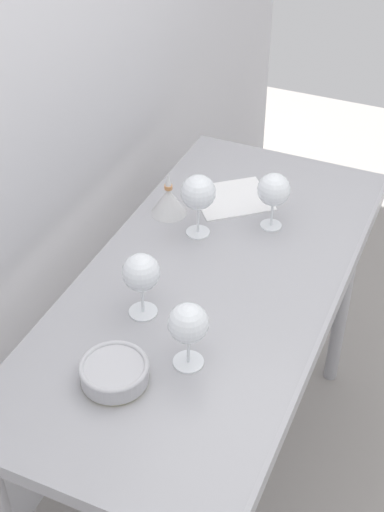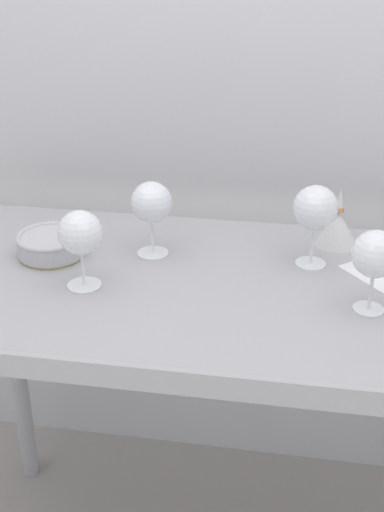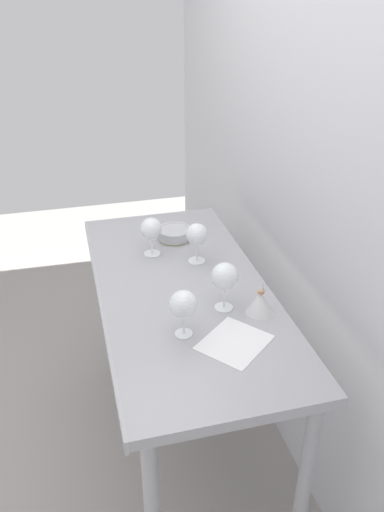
# 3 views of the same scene
# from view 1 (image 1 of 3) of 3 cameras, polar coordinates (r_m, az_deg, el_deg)

# --- Properties ---
(ground_plane) EXTENTS (6.00, 6.00, 0.00)m
(ground_plane) POSITION_cam_1_polar(r_m,az_deg,el_deg) (2.56, 1.04, -17.41)
(ground_plane) COLOR gray
(back_wall) EXTENTS (3.80, 0.04, 2.60)m
(back_wall) POSITION_cam_1_polar(r_m,az_deg,el_deg) (1.87, -12.71, 11.54)
(back_wall) COLOR silver
(back_wall) RESTS_ON ground_plane
(steel_counter) EXTENTS (1.40, 0.65, 0.90)m
(steel_counter) POSITION_cam_1_polar(r_m,az_deg,el_deg) (1.96, 1.47, -4.26)
(steel_counter) COLOR #A0A0A6
(steel_counter) RESTS_ON ground_plane
(wine_glass_far_right) EXTENTS (0.10, 0.10, 0.19)m
(wine_glass_far_right) POSITION_cam_1_polar(r_m,az_deg,el_deg) (1.97, 0.49, 4.96)
(wine_glass_far_right) COLOR white
(wine_glass_far_right) RESTS_ON steel_counter
(wine_glass_near_left) EXTENTS (0.09, 0.09, 0.17)m
(wine_glass_near_left) POSITION_cam_1_polar(r_m,az_deg,el_deg) (1.59, -0.30, -5.45)
(wine_glass_near_left) COLOR white
(wine_glass_near_left) RESTS_ON steel_counter
(wine_glass_far_left) EXTENTS (0.09, 0.09, 0.17)m
(wine_glass_far_left) POSITION_cam_1_polar(r_m,az_deg,el_deg) (1.71, -4.05, -1.41)
(wine_glass_far_left) COLOR white
(wine_glass_far_left) RESTS_ON steel_counter
(wine_glass_near_right) EXTENTS (0.09, 0.09, 0.17)m
(wine_glass_near_right) POSITION_cam_1_polar(r_m,az_deg,el_deg) (2.02, 6.47, 5.15)
(wine_glass_near_right) COLOR white
(wine_glass_near_right) RESTS_ON steel_counter
(tasting_sheet_upper) EXTENTS (0.28, 0.29, 0.00)m
(tasting_sheet_upper) POSITION_cam_1_polar(r_m,az_deg,el_deg) (2.19, 3.20, 4.59)
(tasting_sheet_upper) COLOR white
(tasting_sheet_upper) RESTS_ON steel_counter
(tasting_bowl) EXTENTS (0.16, 0.16, 0.05)m
(tasting_bowl) POSITION_cam_1_polar(r_m,az_deg,el_deg) (1.62, -6.14, -9.10)
(tasting_bowl) COLOR #DBCC66
(tasting_bowl) RESTS_ON steel_counter
(decanter_funnel) EXTENTS (0.11, 0.11, 0.14)m
(decanter_funnel) POSITION_cam_1_polar(r_m,az_deg,el_deg) (2.11, -1.85, 4.41)
(decanter_funnel) COLOR silver
(decanter_funnel) RESTS_ON steel_counter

